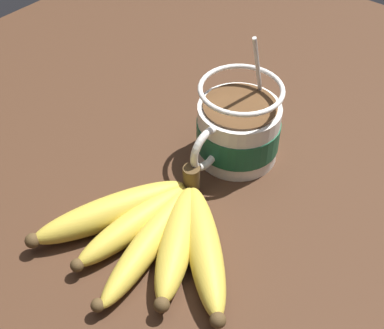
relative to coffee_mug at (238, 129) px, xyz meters
The scene contains 3 objects.
table 9.80cm from the coffee_mug, 27.94° to the left, with size 112.83×112.83×3.74cm.
coffee_mug is the anchor object (origin of this frame).
banana_bunch 17.24cm from the coffee_mug, ahead, with size 19.68×23.33×4.05cm.
Camera 1 is at (35.03, 24.46, 49.83)cm, focal length 50.00 mm.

